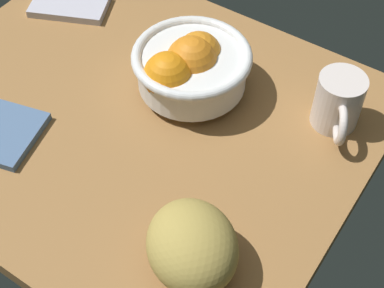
{
  "coord_description": "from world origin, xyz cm",
  "views": [
    {
      "loc": [
        -42.15,
        45.77,
        67.04
      ],
      "look_at": [
        -13.79,
        3.49,
        5.0
      ],
      "focal_mm": 54.52,
      "sensor_mm": 36.0,
      "label": 1
    }
  ],
  "objects": [
    {
      "name": "fruit_bowl",
      "position": [
        -4.94,
        -9.18,
        5.28
      ],
      "size": [
        18.64,
        18.64,
        10.01
      ],
      "color": "white",
      "rests_on": "ground"
    },
    {
      "name": "napkin_folded",
      "position": [
        25.11,
        -14.21,
        0.68
      ],
      "size": [
        15.67,
        12.65,
        1.37
      ],
      "primitive_type": "cube",
      "rotation": [
        0.0,
        0.0,
        0.42
      ],
      "color": "silver",
      "rests_on": "ground"
    },
    {
      "name": "ground_plane",
      "position": [
        0.0,
        0.0,
        -1.5
      ],
      "size": [
        71.98,
        60.61,
        3.0
      ],
      "primitive_type": "cube",
      "color": "olive"
    },
    {
      "name": "mug",
      "position": [
        -27.1,
        -15.53,
        4.37
      ],
      "size": [
        7.8,
        10.74,
        8.75
      ],
      "color": "silver",
      "rests_on": "ground"
    },
    {
      "name": "bread_loaf",
      "position": [
        -22.51,
        16.44,
        4.42
      ],
      "size": [
        17.12,
        16.8,
        8.84
      ],
      "primitive_type": "ellipsoid",
      "rotation": [
        0.0,
        0.0,
        5.62
      ],
      "color": "#AD9547",
      "rests_on": "ground"
    }
  ]
}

